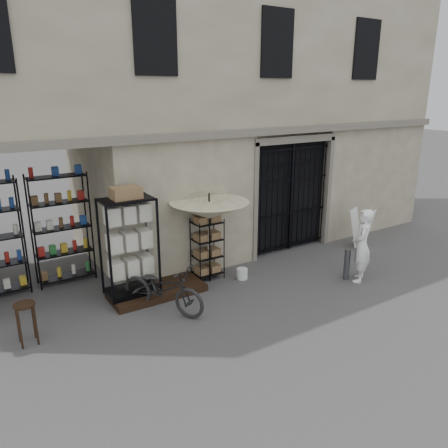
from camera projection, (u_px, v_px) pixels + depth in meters
ground at (291, 295)px, 9.32m from camera, size 80.00×80.00×0.00m
main_building at (196, 77)px, 11.23m from camera, size 14.00×4.00×9.00m
shop_recess at (33, 229)px, 8.83m from camera, size 3.00×1.70×3.00m
shop_shelving at (28, 234)px, 9.28m from camera, size 2.70×0.50×2.50m
iron_gate at (287, 195)px, 11.62m from camera, size 2.50×0.21×3.00m
step_platform at (157, 291)px, 9.32m from camera, size 2.00×0.90×0.15m
display_cabinet at (130, 252)px, 8.80m from camera, size 1.17×0.96×2.19m
wire_rack at (207, 249)px, 9.96m from camera, size 0.64×0.46×1.43m
market_umbrella at (209, 206)px, 9.47m from camera, size 1.61×1.64×2.48m
white_bucket at (242, 274)px, 10.08m from camera, size 0.27×0.27×0.24m
bicycle at (164, 311)px, 8.64m from camera, size 1.05×1.16×1.85m
wooden_stool at (27, 323)px, 7.42m from camera, size 0.46×0.46×0.75m
steel_bollard at (347, 264)px, 9.99m from camera, size 0.16×0.16×0.73m
shopkeeper at (358, 280)px, 10.03m from camera, size 1.51×1.72×0.40m
easel_sign at (362, 228)px, 12.01m from camera, size 0.68×0.72×1.05m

